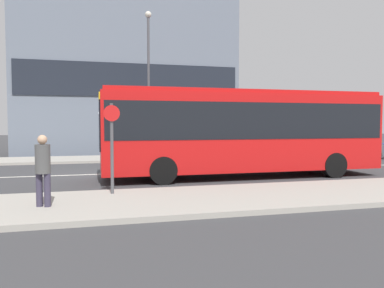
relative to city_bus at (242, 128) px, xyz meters
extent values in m
plane|color=#3A3A3D|center=(-5.58, 2.05, -1.90)|extent=(120.00, 120.00, 0.00)
cube|color=#A39E93|center=(-5.58, -4.20, -1.84)|extent=(44.00, 3.50, 0.13)
cube|color=#A39E93|center=(-5.58, 8.30, -1.84)|extent=(44.00, 3.50, 0.13)
cube|color=silver|center=(-5.58, 2.05, -1.90)|extent=(41.80, 0.16, 0.01)
cube|color=slate|center=(-3.15, 14.49, 7.12)|extent=(15.18, 5.88, 18.04)
cube|color=#1E232D|center=(-3.15, 11.52, 3.06)|extent=(14.57, 0.08, 2.20)
cube|color=red|center=(0.01, 0.00, -0.16)|extent=(10.71, 2.57, 2.85)
cube|color=black|center=(0.01, 0.00, 0.27)|extent=(10.50, 2.60, 1.31)
cube|color=red|center=(0.01, 0.00, 1.33)|extent=(10.55, 2.36, 0.14)
cube|color=black|center=(-5.37, 0.00, 0.09)|extent=(0.05, 2.26, 1.71)
cube|color=yellow|center=(-5.37, 0.00, 1.05)|extent=(0.04, 1.80, 0.32)
cylinder|color=black|center=(-3.31, -1.17, -1.42)|extent=(0.96, 0.28, 0.96)
cylinder|color=black|center=(-3.31, 1.17, -1.42)|extent=(0.96, 0.28, 0.96)
cylinder|color=black|center=(3.33, -1.17, -1.42)|extent=(0.96, 0.28, 0.96)
cylinder|color=black|center=(3.33, 1.17, -1.42)|extent=(0.96, 0.28, 0.96)
cube|color=#4C5156|center=(8.94, 5.44, -1.41)|extent=(4.47, 1.70, 0.68)
cube|color=#21262B|center=(8.81, 5.44, -0.85)|extent=(2.46, 1.49, 0.45)
cylinder|color=black|center=(10.33, 4.68, -1.60)|extent=(0.60, 0.18, 0.60)
cylinder|color=black|center=(10.33, 6.20, -1.60)|extent=(0.60, 0.18, 0.60)
cylinder|color=black|center=(7.56, 4.68, -1.60)|extent=(0.60, 0.18, 0.60)
cylinder|color=black|center=(7.56, 6.20, -1.60)|extent=(0.60, 0.18, 0.60)
cylinder|color=#383347|center=(-6.80, -4.35, -1.38)|extent=(0.15, 0.15, 0.78)
cylinder|color=#383347|center=(-6.61, -4.42, -1.38)|extent=(0.15, 0.15, 0.78)
cylinder|color=#4C4C4C|center=(-6.70, -4.39, -0.66)|extent=(0.34, 0.34, 0.68)
sphere|color=tan|center=(-6.70, -4.39, -0.21)|extent=(0.22, 0.22, 0.22)
cylinder|color=#4C4C51|center=(-5.08, -3.12, -0.53)|extent=(0.09, 0.09, 2.48)
cylinder|color=red|center=(-5.08, -3.18, 0.44)|extent=(0.44, 0.03, 0.44)
cylinder|color=#4C4C51|center=(-2.55, 7.67, 2.21)|extent=(0.14, 0.14, 7.96)
sphere|color=silver|center=(-2.55, 7.67, 6.29)|extent=(0.36, 0.36, 0.36)
camera|label=1|loc=(-5.51, -13.59, 0.15)|focal=35.00mm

